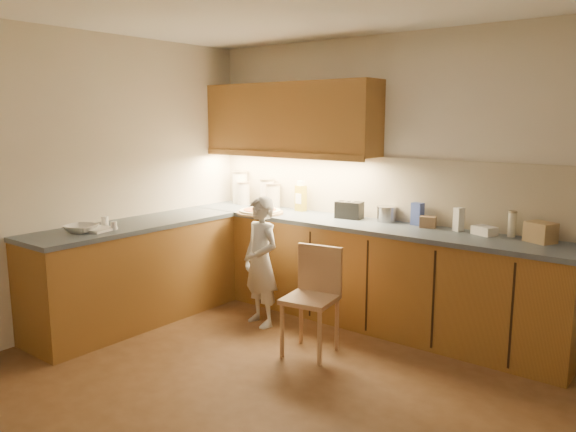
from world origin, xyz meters
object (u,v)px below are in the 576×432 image
Objects in this scene: child at (261,262)px; pizza_on_board at (260,212)px; oil_jug at (301,197)px; wooden_chair at (314,292)px; toaster at (349,210)px.

pizza_on_board is at bearing 146.83° from child.
oil_jug is at bearing 117.82° from child.
pizza_on_board reaches higher than wooden_chair.
pizza_on_board is 0.55× the size of wooden_chair.
child is (0.40, -0.45, -0.35)m from pizza_on_board.
pizza_on_board is at bearing -167.74° from toaster.
toaster reaches higher than wooden_chair.
wooden_chair is at bearing 0.95° from child.
child reaches higher than pizza_on_board.
child is 0.75m from wooden_chair.
child is 3.81× the size of oil_jug.
pizza_on_board is at bearing -119.51° from oil_jug.
wooden_chair is 1.12m from toaster.
pizza_on_board is 0.90m from toaster.
wooden_chair is at bearing -29.83° from pizza_on_board.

